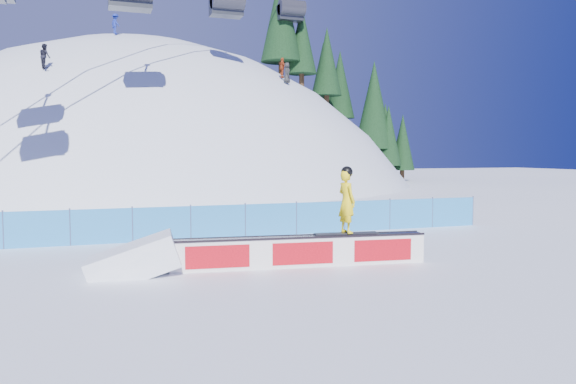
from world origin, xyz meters
name	(u,v)px	position (x,y,z in m)	size (l,w,h in m)	color
ground	(252,261)	(0.00, 0.00, 0.00)	(160.00, 160.00, 0.00)	white
snow_hill	(141,361)	(0.00, 42.00, -18.00)	(64.00, 64.00, 64.00)	white
treeline	(348,94)	(22.44, 41.17, 9.53)	(16.73, 10.31, 17.68)	#372416
safety_fence	(218,222)	(0.00, 4.50, 0.60)	(22.05, 0.05, 1.30)	#2881CA
rail_box	(301,251)	(1.05, -1.20, 0.41)	(7.03, 1.29, 0.84)	white
snow_ramp	(134,274)	(-3.31, -0.70, 0.00)	(2.20, 1.47, 0.83)	white
snowboarder	(347,201)	(2.33, -1.35, 1.76)	(1.82, 0.70, 1.88)	black
distant_skiers	(173,51)	(1.97, 29.90, 11.09)	(18.70, 9.76, 6.00)	black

